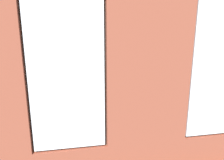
# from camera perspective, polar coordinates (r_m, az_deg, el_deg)

# --- Properties ---
(ground_plane) EXTENTS (6.85, 5.93, 0.10)m
(ground_plane) POSITION_cam_1_polar(r_m,az_deg,el_deg) (6.01, 0.42, -8.56)
(ground_plane) COLOR brown
(brick_wall_with_windows) EXTENTS (6.25, 0.30, 3.15)m
(brick_wall_with_windows) POSITION_cam_1_polar(r_m,az_deg,el_deg) (3.12, 9.46, 0.37)
(brick_wall_with_windows) COLOR brown
(brick_wall_with_windows) RESTS_ON ground_plane
(couch_by_window) EXTENTS (1.82, 0.87, 0.80)m
(couch_by_window) POSITION_cam_1_polar(r_m,az_deg,el_deg) (4.04, -2.22, -14.71)
(couch_by_window) COLOR black
(couch_by_window) RESTS_ON ground_plane
(couch_left) EXTENTS (0.96, 2.07, 0.80)m
(couch_left) POSITION_cam_1_polar(r_m,az_deg,el_deg) (6.24, 24.18, -5.27)
(couch_left) COLOR black
(couch_left) RESTS_ON ground_plane
(coffee_table) EXTENTS (1.37, 0.74, 0.42)m
(coffee_table) POSITION_cam_1_polar(r_m,az_deg,el_deg) (5.74, -3.34, -5.21)
(coffee_table) COLOR #A87547
(coffee_table) RESTS_ON ground_plane
(cup_ceramic) EXTENTS (0.08, 0.08, 0.10)m
(cup_ceramic) POSITION_cam_1_polar(r_m,az_deg,el_deg) (5.78, -5.16, -4.04)
(cup_ceramic) COLOR silver
(cup_ceramic) RESTS_ON coffee_table
(candle_jar) EXTENTS (0.08, 0.08, 0.09)m
(candle_jar) POSITION_cam_1_polar(r_m,az_deg,el_deg) (5.62, -2.17, -4.56)
(candle_jar) COLOR #B7333D
(candle_jar) RESTS_ON coffee_table
(table_plant_small) EXTENTS (0.16, 0.16, 0.25)m
(table_plant_small) POSITION_cam_1_polar(r_m,az_deg,el_deg) (5.86, 0.13, -2.84)
(table_plant_small) COLOR #47423D
(table_plant_small) RESTS_ON coffee_table
(remote_gray) EXTENTS (0.18, 0.08, 0.02)m
(remote_gray) POSITION_cam_1_polar(r_m,az_deg,el_deg) (5.72, -3.35, -4.60)
(remote_gray) COLOR #59595B
(remote_gray) RESTS_ON coffee_table
(remote_black) EXTENTS (0.15, 0.16, 0.02)m
(remote_black) POSITION_cam_1_polar(r_m,az_deg,el_deg) (5.58, -7.41, -5.18)
(remote_black) COLOR black
(remote_black) RESTS_ON coffee_table
(media_console) EXTENTS (1.11, 0.42, 0.52)m
(media_console) POSITION_cam_1_polar(r_m,az_deg,el_deg) (6.23, -26.07, -6.18)
(media_console) COLOR black
(media_console) RESTS_ON ground_plane
(tv_flatscreen) EXTENTS (1.21, 0.20, 0.85)m
(tv_flatscreen) POSITION_cam_1_polar(r_m,az_deg,el_deg) (6.04, -26.78, -0.01)
(tv_flatscreen) COLOR black
(tv_flatscreen) RESTS_ON media_console
(potted_plant_mid_room_small) EXTENTS (0.29, 0.29, 0.51)m
(potted_plant_mid_room_small) POSITION_cam_1_polar(r_m,az_deg,el_deg) (7.03, 2.37, -1.47)
(potted_plant_mid_room_small) COLOR brown
(potted_plant_mid_room_small) RESTS_ON ground_plane
(potted_plant_corner_near_left) EXTENTS (0.46, 0.46, 0.85)m
(potted_plant_corner_near_left) POSITION_cam_1_polar(r_m,az_deg,el_deg) (8.43, 15.29, 1.81)
(potted_plant_corner_near_left) COLOR #47423D
(potted_plant_corner_near_left) RESTS_ON ground_plane
(potted_plant_near_tv) EXTENTS (1.01, 1.05, 1.23)m
(potted_plant_near_tv) POSITION_cam_1_polar(r_m,az_deg,el_deg) (5.07, -23.38, -6.32)
(potted_plant_near_tv) COLOR gray
(potted_plant_near_tv) RESTS_ON ground_plane
(potted_plant_by_left_couch) EXTENTS (0.24, 0.24, 0.54)m
(potted_plant_by_left_couch) POSITION_cam_1_polar(r_m,az_deg,el_deg) (7.25, 15.09, -1.71)
(potted_plant_by_left_couch) COLOR gray
(potted_plant_by_left_couch) RESTS_ON ground_plane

